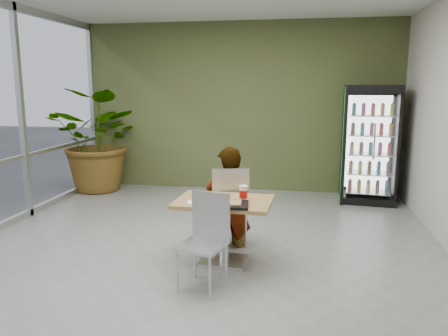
# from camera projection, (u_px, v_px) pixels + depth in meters

# --- Properties ---
(ground) EXTENTS (7.00, 7.00, 0.00)m
(ground) POSITION_uv_depth(u_px,v_px,m) (199.00, 256.00, 5.25)
(ground) COLOR gray
(ground) RESTS_ON ground
(room_envelope) EXTENTS (6.00, 7.00, 3.20)m
(room_envelope) POSITION_uv_depth(u_px,v_px,m) (198.00, 123.00, 4.95)
(room_envelope) COLOR beige
(room_envelope) RESTS_ON ground
(dining_table) EXTENTS (1.10, 0.80, 0.75)m
(dining_table) POSITION_uv_depth(u_px,v_px,m) (224.00, 218.00, 4.95)
(dining_table) COLOR #B3874D
(dining_table) RESTS_ON ground
(chair_far) EXTENTS (0.55, 0.55, 1.03)m
(chair_far) POSITION_uv_depth(u_px,v_px,m) (230.00, 200.00, 5.46)
(chair_far) COLOR #B8BABD
(chair_far) RESTS_ON ground
(chair_near) EXTENTS (0.52, 0.53, 0.96)m
(chair_near) POSITION_uv_depth(u_px,v_px,m) (206.00, 232.00, 4.39)
(chair_near) COLOR #B8BABD
(chair_near) RESTS_ON ground
(seated_woman) EXTENTS (0.65, 0.50, 1.58)m
(seated_woman) POSITION_uv_depth(u_px,v_px,m) (229.00, 208.00, 5.54)
(seated_woman) COLOR black
(seated_woman) RESTS_ON ground
(pizza_plate) EXTENTS (0.29, 0.25, 0.03)m
(pizza_plate) POSITION_uv_depth(u_px,v_px,m) (215.00, 198.00, 4.91)
(pizza_plate) COLOR white
(pizza_plate) RESTS_ON dining_table
(soda_cup) EXTENTS (0.09, 0.09, 0.17)m
(soda_cup) POSITION_uv_depth(u_px,v_px,m) (243.00, 193.00, 4.87)
(soda_cup) COLOR white
(soda_cup) RESTS_ON dining_table
(napkin_stack) EXTENTS (0.19, 0.19, 0.02)m
(napkin_stack) POSITION_uv_depth(u_px,v_px,m) (195.00, 203.00, 4.74)
(napkin_stack) COLOR white
(napkin_stack) RESTS_ON dining_table
(cafeteria_tray) EXTENTS (0.51, 0.39, 0.03)m
(cafeteria_tray) POSITION_uv_depth(u_px,v_px,m) (226.00, 205.00, 4.66)
(cafeteria_tray) COLOR black
(cafeteria_tray) RESTS_ON dining_table
(beverage_fridge) EXTENTS (1.00, 0.81, 2.02)m
(beverage_fridge) POSITION_uv_depth(u_px,v_px,m) (370.00, 145.00, 7.52)
(beverage_fridge) COLOR black
(beverage_fridge) RESTS_ON ground
(potted_plant) EXTENTS (2.02, 1.83, 1.97)m
(potted_plant) POSITION_uv_depth(u_px,v_px,m) (100.00, 140.00, 8.35)
(potted_plant) COLOR #326729
(potted_plant) RESTS_ON ground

